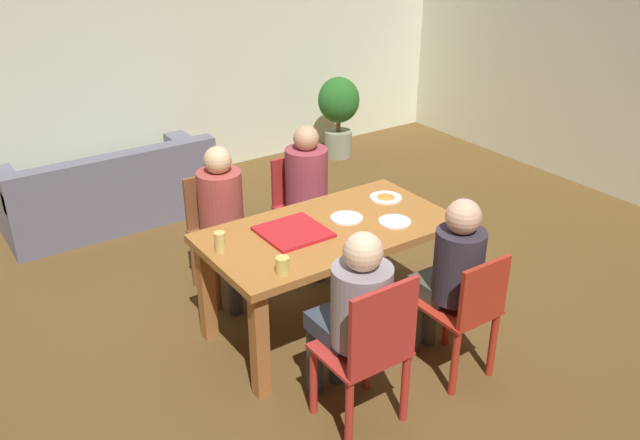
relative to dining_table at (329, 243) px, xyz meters
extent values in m
plane|color=brown|center=(0.00, 0.00, -0.66)|extent=(20.00, 20.00, 0.00)
cube|color=silver|center=(0.00, 3.24, 0.83)|extent=(7.42, 0.12, 2.97)
cube|color=silver|center=(3.71, 0.97, 0.83)|extent=(0.12, 5.51, 2.97)
cube|color=#A5662D|center=(0.00, 0.00, 0.09)|extent=(1.65, 0.88, 0.05)
cube|color=#AA6534|center=(-0.74, -0.35, -0.30)|extent=(0.09, 0.09, 0.72)
cube|color=#AA6534|center=(0.74, -0.35, -0.30)|extent=(0.09, 0.09, 0.72)
cube|color=#AA6534|center=(-0.74, 0.35, -0.30)|extent=(0.09, 0.09, 0.72)
cube|color=#AA6534|center=(0.74, 0.35, -0.30)|extent=(0.09, 0.09, 0.72)
cylinder|color=#B12D1D|center=(0.21, -0.61, -0.43)|extent=(0.05, 0.05, 0.46)
cylinder|color=#B12D1D|center=(0.54, -0.61, -0.43)|extent=(0.05, 0.05, 0.46)
cylinder|color=#B12D1D|center=(0.21, -1.00, -0.43)|extent=(0.05, 0.05, 0.46)
cylinder|color=#B12D1D|center=(0.54, -1.00, -0.43)|extent=(0.05, 0.05, 0.46)
cube|color=#B12D1D|center=(0.37, -0.81, -0.19)|extent=(0.39, 0.46, 0.02)
cube|color=#B12D1D|center=(0.37, -1.02, 0.01)|extent=(0.37, 0.03, 0.38)
cylinder|color=#444239|center=(0.30, -0.53, -0.42)|extent=(0.10, 0.10, 0.48)
cylinder|color=#444239|center=(0.45, -0.53, -0.42)|extent=(0.10, 0.10, 0.48)
cube|color=#444239|center=(0.37, -0.66, -0.13)|extent=(0.27, 0.29, 0.11)
cylinder|color=#322B36|center=(0.37, -0.81, 0.09)|extent=(0.30, 0.30, 0.45)
sphere|color=#DCAA8A|center=(0.37, -0.81, 0.41)|extent=(0.21, 0.21, 0.21)
cylinder|color=brown|center=(-0.21, 0.63, -0.43)|extent=(0.05, 0.05, 0.46)
cylinder|color=brown|center=(-0.53, 0.63, -0.43)|extent=(0.05, 0.05, 0.46)
cylinder|color=brown|center=(-0.21, 1.02, -0.43)|extent=(0.05, 0.05, 0.46)
cylinder|color=brown|center=(-0.53, 1.02, -0.43)|extent=(0.05, 0.05, 0.46)
cube|color=brown|center=(-0.37, 0.82, -0.19)|extent=(0.39, 0.45, 0.02)
cube|color=brown|center=(-0.37, 1.03, 0.03)|extent=(0.37, 0.03, 0.41)
cylinder|color=#3F3D4A|center=(-0.29, 0.52, -0.42)|extent=(0.10, 0.10, 0.48)
cylinder|color=#3F3D4A|center=(-0.45, 0.52, -0.42)|extent=(0.10, 0.10, 0.48)
cube|color=#3F3D4A|center=(-0.37, 0.66, -0.13)|extent=(0.29, 0.32, 0.11)
cylinder|color=#A6423D|center=(-0.37, 0.82, 0.09)|extent=(0.32, 0.32, 0.45)
sphere|color=#D7B287|center=(-0.37, 0.82, 0.41)|extent=(0.20, 0.20, 0.20)
cylinder|color=#A82A28|center=(0.54, 0.64, -0.43)|extent=(0.04, 0.04, 0.46)
cylinder|color=#A82A28|center=(0.21, 0.64, -0.43)|extent=(0.04, 0.04, 0.46)
cylinder|color=#A82A28|center=(0.54, 1.03, -0.43)|extent=(0.04, 0.04, 0.46)
cylinder|color=#A82A28|center=(0.21, 1.03, -0.43)|extent=(0.04, 0.04, 0.46)
cube|color=#A82A28|center=(0.37, 0.83, -0.19)|extent=(0.40, 0.45, 0.02)
cube|color=#A82A28|center=(0.37, 1.04, 0.02)|extent=(0.38, 0.03, 0.39)
cylinder|color=#384249|center=(0.46, 0.56, -0.42)|extent=(0.10, 0.10, 0.48)
cylinder|color=#384249|center=(0.29, 0.56, -0.42)|extent=(0.10, 0.10, 0.48)
cube|color=#384249|center=(0.37, 0.69, -0.13)|extent=(0.30, 0.28, 0.11)
cylinder|color=#973A48|center=(0.37, 0.83, 0.10)|extent=(0.33, 0.33, 0.46)
sphere|color=tan|center=(0.37, 0.83, 0.42)|extent=(0.20, 0.20, 0.20)
cylinder|color=#B72D27|center=(-0.57, -0.66, -0.43)|extent=(0.05, 0.05, 0.46)
cylinder|color=#B72D27|center=(-0.18, -0.66, -0.43)|extent=(0.05, 0.05, 0.46)
cylinder|color=#B72D27|center=(-0.57, -1.00, -0.43)|extent=(0.05, 0.05, 0.46)
cylinder|color=#B72D27|center=(-0.18, -1.00, -0.43)|extent=(0.05, 0.05, 0.46)
cube|color=#B72D27|center=(-0.37, -0.83, -0.19)|extent=(0.46, 0.41, 0.02)
cube|color=#B72D27|center=(-0.37, -1.02, 0.06)|extent=(0.43, 0.03, 0.48)
cylinder|color=#343E4D|center=(-0.45, -0.51, -0.42)|extent=(0.10, 0.10, 0.48)
cylinder|color=#343E4D|center=(-0.29, -0.51, -0.42)|extent=(0.10, 0.10, 0.48)
cube|color=#343E4D|center=(-0.37, -0.66, -0.13)|extent=(0.30, 0.34, 0.11)
cylinder|color=gray|center=(-0.37, -0.83, 0.10)|extent=(0.33, 0.33, 0.46)
sphere|color=beige|center=(-0.37, -0.83, 0.43)|extent=(0.21, 0.21, 0.21)
cube|color=red|center=(-0.24, 0.06, 0.13)|extent=(0.40, 0.40, 0.02)
cylinder|color=white|center=(0.40, -0.18, 0.12)|extent=(0.22, 0.22, 0.01)
cylinder|color=white|center=(0.60, 0.15, 0.12)|extent=(0.23, 0.23, 0.01)
cone|color=orange|center=(0.60, 0.15, 0.14)|extent=(0.13, 0.13, 0.02)
cylinder|color=white|center=(0.17, 0.04, 0.12)|extent=(0.22, 0.22, 0.01)
cylinder|color=#DCC963|center=(-0.55, -0.33, 0.17)|extent=(0.08, 0.08, 0.10)
cylinder|color=#DBBF67|center=(-0.73, 0.11, 0.18)|extent=(0.07, 0.07, 0.13)
cube|color=slate|center=(-0.68, 2.54, -0.45)|extent=(1.83, 0.80, 0.42)
cube|color=slate|center=(-0.68, 2.22, -0.08)|extent=(1.83, 0.16, 0.31)
cube|color=slate|center=(-1.49, 2.54, -0.15)|extent=(0.20, 0.76, 0.18)
cube|color=slate|center=(0.14, 2.54, -0.15)|extent=(0.20, 0.76, 0.18)
cylinder|color=gray|center=(2.05, 2.72, -0.51)|extent=(0.31, 0.31, 0.30)
cylinder|color=brown|center=(2.05, 2.72, -0.27)|extent=(0.05, 0.05, 0.18)
ellipsoid|color=#266524|center=(2.05, 2.72, 0.01)|extent=(0.46, 0.46, 0.51)
camera|label=1|loc=(-2.25, -3.19, 2.07)|focal=37.59mm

